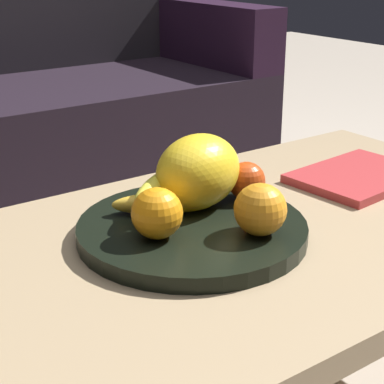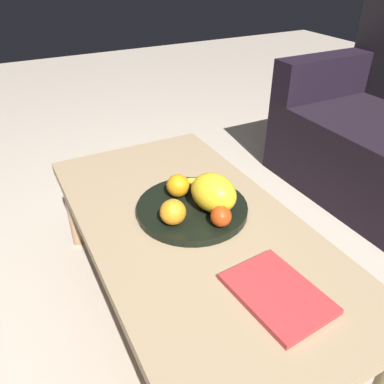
{
  "view_description": "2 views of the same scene",
  "coord_description": "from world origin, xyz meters",
  "px_view_note": "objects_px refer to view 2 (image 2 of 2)",
  "views": [
    {
      "loc": [
        -0.58,
        -0.7,
        0.81
      ],
      "look_at": [
        -0.06,
        0.03,
        0.46
      ],
      "focal_mm": 59.77,
      "sensor_mm": 36.0,
      "label": 1
    },
    {
      "loc": [
        0.85,
        -0.44,
        1.12
      ],
      "look_at": [
        -0.06,
        0.03,
        0.46
      ],
      "focal_mm": 36.47,
      "sensor_mm": 36.0,
      "label": 2
    }
  ],
  "objects_px": {
    "coffee_table": "(193,234)",
    "apple_front": "(221,216)",
    "orange_front": "(172,211)",
    "orange_left": "(178,186)",
    "magazine": "(277,293)",
    "fruit_bowl": "(192,208)",
    "melon_large_front": "(213,193)",
    "banana_bunch": "(206,191)"
  },
  "relations": [
    {
      "from": "apple_front",
      "to": "banana_bunch",
      "type": "distance_m",
      "value": 0.15
    },
    {
      "from": "coffee_table",
      "to": "apple_front",
      "type": "distance_m",
      "value": 0.13
    },
    {
      "from": "orange_left",
      "to": "magazine",
      "type": "height_order",
      "value": "orange_left"
    },
    {
      "from": "coffee_table",
      "to": "banana_bunch",
      "type": "distance_m",
      "value": 0.15
    },
    {
      "from": "apple_front",
      "to": "banana_bunch",
      "type": "bearing_deg",
      "value": 168.0
    },
    {
      "from": "fruit_bowl",
      "to": "melon_large_front",
      "type": "bearing_deg",
      "value": 45.95
    },
    {
      "from": "coffee_table",
      "to": "apple_front",
      "type": "xyz_separation_m",
      "value": [
        0.07,
        0.05,
        0.1
      ]
    },
    {
      "from": "orange_front",
      "to": "orange_left",
      "type": "distance_m",
      "value": 0.15
    },
    {
      "from": "magazine",
      "to": "apple_front",
      "type": "bearing_deg",
      "value": 173.71
    },
    {
      "from": "apple_front",
      "to": "fruit_bowl",
      "type": "bearing_deg",
      "value": -168.2
    },
    {
      "from": "orange_left",
      "to": "orange_front",
      "type": "bearing_deg",
      "value": -32.23
    },
    {
      "from": "coffee_table",
      "to": "fruit_bowl",
      "type": "distance_m",
      "value": 0.08
    },
    {
      "from": "coffee_table",
      "to": "magazine",
      "type": "bearing_deg",
      "value": 7.87
    },
    {
      "from": "coffee_table",
      "to": "orange_front",
      "type": "bearing_deg",
      "value": -94.06
    },
    {
      "from": "coffee_table",
      "to": "fruit_bowl",
      "type": "xyz_separation_m",
      "value": [
        -0.06,
        0.03,
        0.05
      ]
    },
    {
      "from": "orange_front",
      "to": "apple_front",
      "type": "relative_size",
      "value": 1.23
    },
    {
      "from": "melon_large_front",
      "to": "banana_bunch",
      "type": "height_order",
      "value": "melon_large_front"
    },
    {
      "from": "melon_large_front",
      "to": "orange_left",
      "type": "height_order",
      "value": "melon_large_front"
    },
    {
      "from": "orange_front",
      "to": "orange_left",
      "type": "bearing_deg",
      "value": 147.77
    },
    {
      "from": "fruit_bowl",
      "to": "orange_front",
      "type": "bearing_deg",
      "value": -60.74
    },
    {
      "from": "apple_front",
      "to": "banana_bunch",
      "type": "xyz_separation_m",
      "value": [
        -0.15,
        0.03,
        -0.01
      ]
    },
    {
      "from": "melon_large_front",
      "to": "apple_front",
      "type": "xyz_separation_m",
      "value": [
        0.08,
        -0.02,
        -0.03
      ]
    },
    {
      "from": "coffee_table",
      "to": "apple_front",
      "type": "relative_size",
      "value": 18.89
    },
    {
      "from": "fruit_bowl",
      "to": "banana_bunch",
      "type": "bearing_deg",
      "value": 107.25
    },
    {
      "from": "orange_front",
      "to": "orange_left",
      "type": "relative_size",
      "value": 1.03
    },
    {
      "from": "fruit_bowl",
      "to": "apple_front",
      "type": "bearing_deg",
      "value": 11.8
    },
    {
      "from": "apple_front",
      "to": "magazine",
      "type": "distance_m",
      "value": 0.28
    },
    {
      "from": "melon_large_front",
      "to": "orange_front",
      "type": "distance_m",
      "value": 0.14
    },
    {
      "from": "melon_large_front",
      "to": "fruit_bowl",
      "type": "bearing_deg",
      "value": -134.05
    },
    {
      "from": "fruit_bowl",
      "to": "magazine",
      "type": "bearing_deg",
      "value": 3.02
    },
    {
      "from": "apple_front",
      "to": "magazine",
      "type": "relative_size",
      "value": 0.25
    },
    {
      "from": "orange_left",
      "to": "banana_bunch",
      "type": "distance_m",
      "value": 0.09
    },
    {
      "from": "banana_bunch",
      "to": "melon_large_front",
      "type": "bearing_deg",
      "value": -8.32
    },
    {
      "from": "melon_large_front",
      "to": "magazine",
      "type": "relative_size",
      "value": 0.63
    },
    {
      "from": "apple_front",
      "to": "orange_front",
      "type": "bearing_deg",
      "value": -123.53
    },
    {
      "from": "orange_left",
      "to": "coffee_table",
      "type": "bearing_deg",
      "value": -5.86
    },
    {
      "from": "orange_front",
      "to": "coffee_table",
      "type": "bearing_deg",
      "value": 85.94
    },
    {
      "from": "fruit_bowl",
      "to": "orange_left",
      "type": "relative_size",
      "value": 4.69
    },
    {
      "from": "banana_bunch",
      "to": "fruit_bowl",
      "type": "bearing_deg",
      "value": -72.75
    },
    {
      "from": "orange_front",
      "to": "orange_left",
      "type": "height_order",
      "value": "orange_front"
    },
    {
      "from": "coffee_table",
      "to": "orange_left",
      "type": "distance_m",
      "value": 0.17
    },
    {
      "from": "fruit_bowl",
      "to": "apple_front",
      "type": "distance_m",
      "value": 0.14
    }
  ]
}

